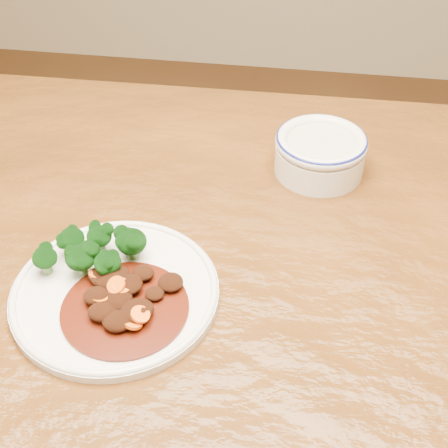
# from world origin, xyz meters

# --- Properties ---
(dining_table) EXTENTS (1.51, 0.92, 0.75)m
(dining_table) POSITION_xyz_m (0.00, 0.00, 0.67)
(dining_table) COLOR #603411
(dining_table) RESTS_ON ground
(dinner_plate) EXTENTS (0.26, 0.26, 0.02)m
(dinner_plate) POSITION_xyz_m (-0.12, -0.08, 0.76)
(dinner_plate) COLOR white
(dinner_plate) RESTS_ON dining_table
(broccoli_florets) EXTENTS (0.14, 0.08, 0.04)m
(broccoli_florets) POSITION_xyz_m (-0.16, -0.04, 0.79)
(broccoli_florets) COLOR #588946
(broccoli_florets) RESTS_ON dinner_plate
(mince_stew) EXTENTS (0.15, 0.15, 0.03)m
(mince_stew) POSITION_xyz_m (-0.11, -0.10, 0.77)
(mince_stew) COLOR #4B1408
(mince_stew) RESTS_ON dinner_plate
(dip_bowl) EXTENTS (0.14, 0.14, 0.06)m
(dip_bowl) POSITION_xyz_m (0.12, 0.22, 0.79)
(dip_bowl) COLOR silver
(dip_bowl) RESTS_ON dining_table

